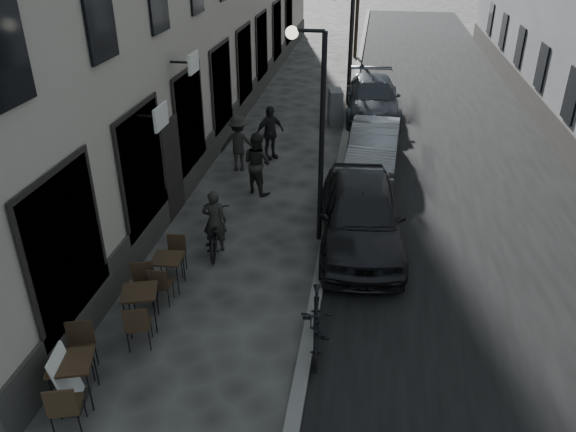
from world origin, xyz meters
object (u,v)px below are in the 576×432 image
(moped, at_px, (316,322))
(car_near, at_px, (361,214))
(car_far, at_px, (372,98))
(utility_cabinet, at_px, (335,107))
(streetlamp_far, at_px, (347,26))
(bistro_set_b, at_px, (141,305))
(pedestrian_far, at_px, (270,133))
(sign_board, at_px, (68,383))
(pedestrian_mid, at_px, (238,143))
(car_mid, at_px, (374,145))
(bistro_set_c, at_px, (169,269))
(bistro_set_a, at_px, (74,376))
(streetlamp_near, at_px, (315,116))
(pedestrian_near, at_px, (257,163))
(bicycle, at_px, (215,232))

(moped, bearing_deg, car_near, 74.52)
(car_far, bearing_deg, utility_cabinet, -143.69)
(streetlamp_far, distance_m, bistro_set_b, 16.37)
(streetlamp_far, height_order, bistro_set_b, streetlamp_far)
(pedestrian_far, xyz_separation_m, car_far, (3.24, 5.03, -0.15))
(streetlamp_far, distance_m, sign_board, 18.48)
(pedestrian_mid, bearing_deg, car_mid, -175.30)
(moped, bearing_deg, bistro_set_b, 172.14)
(bistro_set_c, height_order, pedestrian_mid, pedestrian_mid)
(bistro_set_b, bearing_deg, bistro_set_a, -116.79)
(streetlamp_near, xyz_separation_m, pedestrian_mid, (-2.79, 3.98, -2.28))
(car_mid, bearing_deg, pedestrian_near, -139.72)
(car_far, bearing_deg, bicycle, -110.53)
(bistro_set_b, height_order, car_mid, car_mid)
(car_near, xyz_separation_m, car_mid, (0.23, 5.04, -0.13))
(streetlamp_near, height_order, bicycle, streetlamp_near)
(car_near, bearing_deg, utility_cabinet, 93.92)
(streetlamp_far, bearing_deg, bistro_set_b, -100.30)
(bistro_set_b, distance_m, pedestrian_near, 6.41)
(streetlamp_far, bearing_deg, pedestrian_far, -105.99)
(pedestrian_far, bearing_deg, bistro_set_c, -138.81)
(bistro_set_b, bearing_deg, car_near, 25.65)
(bicycle, xyz_separation_m, pedestrian_far, (0.24, 5.95, 0.42))
(bistro_set_b, height_order, moped, moped)
(sign_board, distance_m, car_near, 7.37)
(utility_cabinet, bearing_deg, pedestrian_mid, -129.04)
(bistro_set_b, distance_m, car_far, 14.58)
(bicycle, xyz_separation_m, car_mid, (3.63, 5.80, 0.22))
(bistro_set_b, bearing_deg, streetlamp_far, 62.57)
(pedestrian_far, relative_size, moped, 0.94)
(bistro_set_a, relative_size, utility_cabinet, 1.30)
(bistro_set_c, height_order, sign_board, sign_board)
(pedestrian_mid, height_order, car_mid, pedestrian_mid)
(bistro_set_c, bearing_deg, bistro_set_a, -101.26)
(pedestrian_far, bearing_deg, bicycle, -135.07)
(streetlamp_near, distance_m, sign_board, 7.35)
(streetlamp_near, xyz_separation_m, streetlamp_far, (0.00, 12.00, 0.00))
(streetlamp_far, bearing_deg, car_near, -84.48)
(streetlamp_near, relative_size, bistro_set_c, 3.35)
(pedestrian_near, bearing_deg, bistro_set_a, 112.83)
(sign_board, height_order, car_near, car_near)
(bistro_set_a, xyz_separation_m, bistro_set_c, (0.43, 3.33, -0.05))
(streetlamp_near, distance_m, bistro_set_a, 7.23)
(streetlamp_near, height_order, pedestrian_far, streetlamp_near)
(bistro_set_b, bearing_deg, sign_board, -118.02)
(bicycle, xyz_separation_m, pedestrian_mid, (-0.56, 4.87, 0.40))
(bicycle, distance_m, car_far, 11.52)
(streetlamp_near, bearing_deg, utility_cabinet, 90.95)
(sign_board, distance_m, utility_cabinet, 15.26)
(bistro_set_a, bearing_deg, pedestrian_mid, 70.47)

